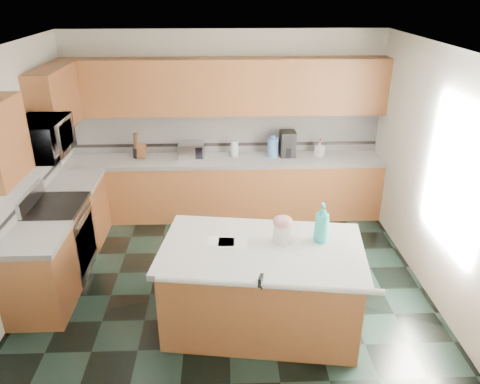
{
  "coord_description": "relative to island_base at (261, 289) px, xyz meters",
  "views": [
    {
      "loc": [
        -0.03,
        -4.45,
        3.3
      ],
      "look_at": [
        0.15,
        0.35,
        1.12
      ],
      "focal_mm": 35.0,
      "sensor_mm": 36.0,
      "label": 1
    }
  ],
  "objects": [
    {
      "name": "floor",
      "position": [
        -0.33,
        0.53,
        -0.43
      ],
      "size": [
        4.6,
        4.6,
        0.0
      ],
      "primitive_type": "plane",
      "color": "black",
      "rests_on": "ground"
    },
    {
      "name": "ceiling",
      "position": [
        -0.33,
        0.53,
        2.27
      ],
      "size": [
        4.6,
        4.6,
        0.0
      ],
      "primitive_type": "plane",
      "color": "white",
      "rests_on": "ground"
    },
    {
      "name": "wall_back",
      "position": [
        -0.33,
        2.85,
        0.92
      ],
      "size": [
        4.6,
        0.04,
        2.7
      ],
      "primitive_type": "cube",
      "color": "silver",
      "rests_on": "ground"
    },
    {
      "name": "wall_front",
      "position": [
        -0.33,
        -1.79,
        0.92
      ],
      "size": [
        4.6,
        0.04,
        2.7
      ],
      "primitive_type": "cube",
      "color": "silver",
      "rests_on": "ground"
    },
    {
      "name": "wall_left",
      "position": [
        -2.65,
        0.53,
        0.92
      ],
      "size": [
        0.04,
        4.6,
        2.7
      ],
      "primitive_type": "cube",
      "color": "silver",
      "rests_on": "ground"
    },
    {
      "name": "wall_right",
      "position": [
        1.99,
        0.53,
        0.92
      ],
      "size": [
        0.04,
        4.6,
        2.7
      ],
      "primitive_type": "cube",
      "color": "silver",
      "rests_on": "ground"
    },
    {
      "name": "back_base_cab",
      "position": [
        -0.33,
        2.53,
        0.0
      ],
      "size": [
        4.6,
        0.6,
        0.86
      ],
      "primitive_type": "cube",
      "color": "#593019",
      "rests_on": "ground"
    },
    {
      "name": "back_countertop",
      "position": [
        -0.33,
        2.53,
        0.46
      ],
      "size": [
        4.6,
        0.64,
        0.06
      ],
      "primitive_type": "cube",
      "color": "white",
      "rests_on": "back_base_cab"
    },
    {
      "name": "back_upper_cab",
      "position": [
        -0.33,
        2.66,
        1.51
      ],
      "size": [
        4.6,
        0.33,
        0.78
      ],
      "primitive_type": "cube",
      "color": "#593019",
      "rests_on": "wall_back"
    },
    {
      "name": "back_backsplash",
      "position": [
        -0.33,
        2.81,
        0.81
      ],
      "size": [
        4.6,
        0.02,
        0.63
      ],
      "primitive_type": "cube",
      "color": "silver",
      "rests_on": "back_countertop"
    },
    {
      "name": "back_accent_band",
      "position": [
        -0.33,
        2.81,
        0.61
      ],
      "size": [
        4.6,
        0.01,
        0.05
      ],
      "primitive_type": "cube",
      "color": "black",
      "rests_on": "back_countertop"
    },
    {
      "name": "left_base_cab_rear",
      "position": [
        -2.33,
        1.82,
        0.0
      ],
      "size": [
        0.6,
        0.82,
        0.86
      ],
      "primitive_type": "cube",
      "color": "#593019",
      "rests_on": "ground"
    },
    {
      "name": "left_counter_rear",
      "position": [
        -2.33,
        1.82,
        0.46
      ],
      "size": [
        0.64,
        0.82,
        0.06
      ],
      "primitive_type": "cube",
      "color": "white",
      "rests_on": "left_base_cab_rear"
    },
    {
      "name": "left_base_cab_front",
      "position": [
        -2.33,
        0.29,
        0.0
      ],
      "size": [
        0.6,
        0.72,
        0.86
      ],
      "primitive_type": "cube",
      "color": "#593019",
      "rests_on": "ground"
    },
    {
      "name": "left_counter_front",
      "position": [
        -2.33,
        0.29,
        0.46
      ],
      "size": [
        0.64,
        0.72,
        0.06
      ],
      "primitive_type": "cube",
      "color": "white",
      "rests_on": "left_base_cab_front"
    },
    {
      "name": "left_backsplash",
      "position": [
        -2.62,
        1.08,
        0.81
      ],
      "size": [
        0.02,
        2.3,
        0.63
      ],
      "primitive_type": "cube",
      "color": "silver",
      "rests_on": "wall_left"
    },
    {
      "name": "left_accent_band",
      "position": [
        -2.61,
        1.08,
        0.61
      ],
      "size": [
        0.01,
        2.3,
        0.05
      ],
      "primitive_type": "cube",
      "color": "black",
      "rests_on": "wall_left"
    },
    {
      "name": "left_upper_cab_rear",
      "position": [
        -2.47,
        1.95,
        1.51
      ],
      "size": [
        0.33,
        1.09,
        0.78
      ],
      "primitive_type": "cube",
      "color": "#593019",
      "rests_on": "wall_left"
    },
    {
      "name": "range_body",
      "position": [
        -2.33,
        1.03,
        0.01
      ],
      "size": [
        0.6,
        0.76,
        0.88
      ],
      "primitive_type": "cube",
      "color": "#B7B7BC",
      "rests_on": "ground"
    },
    {
      "name": "range_oven_door",
      "position": [
        -2.04,
        1.03,
        -0.03
      ],
      "size": [
        0.02,
        0.68,
        0.55
      ],
      "primitive_type": "cube",
      "color": "black",
      "rests_on": "range_body"
    },
    {
      "name": "range_cooktop",
      "position": [
        -2.33,
        1.03,
        0.47
      ],
      "size": [
        0.62,
        0.78,
        0.04
      ],
      "primitive_type": "cube",
      "color": "black",
      "rests_on": "range_body"
    },
    {
      "name": "range_handle",
      "position": [
        -2.01,
        1.03,
        0.35
      ],
      "size": [
        0.02,
        0.66,
        0.02
      ],
      "primitive_type": "cylinder",
      "rotation": [
        1.57,
        0.0,
        0.0
      ],
      "color": "#B7B7BC",
      "rests_on": "range_body"
    },
    {
      "name": "range_backguard",
      "position": [
        -2.59,
        1.03,
        0.59
      ],
      "size": [
        0.06,
        0.76,
        0.18
      ],
      "primitive_type": "cube",
      "color": "#B7B7BC",
      "rests_on": "range_body"
    },
    {
      "name": "microwave",
      "position": [
        -2.33,
        1.03,
        1.3
      ],
      "size": [
        0.5,
        0.73,
        0.41
      ],
      "primitive_type": "imported",
      "rotation": [
        0.0,
        0.0,
        1.57
      ],
      "color": "#B7B7BC",
      "rests_on": "wall_left"
    },
    {
      "name": "island_base",
      "position": [
        0.0,
        0.0,
        0.0
      ],
      "size": [
        2.02,
        1.33,
        0.86
      ],
      "primitive_type": "cube",
      "rotation": [
        0.0,
        0.0,
        -0.14
      ],
      "color": "#593019",
      "rests_on": "ground"
    },
    {
      "name": "island_top",
      "position": [
        0.0,
        0.0,
        0.46
      ],
      "size": [
        2.13,
        1.44,
        0.06
      ],
      "primitive_type": "cube",
      "rotation": [
        0.0,
        0.0,
        -0.14
      ],
      "color": "white",
      "rests_on": "island_base"
    },
    {
      "name": "island_bullnose",
      "position": [
        0.0,
        -0.59,
        0.46
      ],
      "size": [
        1.97,
        0.34,
        0.06
      ],
      "primitive_type": "cylinder",
      "rotation": [
        0.0,
        1.57,
        -0.14
      ],
      "color": "white",
      "rests_on": "island_base"
    },
    {
      "name": "treat_jar",
      "position": [
        0.21,
        0.1,
        0.59
      ],
      "size": [
        0.2,
        0.2,
        0.19
      ],
      "primitive_type": "cylinder",
      "rotation": [
        0.0,
        0.0,
        -0.13
      ],
      "color": "white",
      "rests_on": "island_top"
    },
    {
      "name": "treat_jar_lid",
      "position": [
        0.21,
        0.1,
        0.71
      ],
      "size": [
        0.2,
        0.2,
        0.13
      ],
      "primitive_type": "ellipsoid",
      "color": "#CF8686",
      "rests_on": "treat_jar"
    },
    {
      "name": "treat_jar_knob",
      "position": [
        0.21,
        0.1,
        0.76
      ],
      "size": [
        0.07,
        0.02,
        0.02
      ],
      "primitive_type": "cylinder",
      "rotation": [
        0.0,
        1.57,
        0.0
      ],
      "color": "tan",
      "rests_on": "treat_jar_lid"
    },
    {
      "name": "treat_jar_knob_end_l",
      "position": [
        0.18,
        0.1,
        0.76
      ],
      "size": [
        0.03,
        0.03,
        0.03
      ],
      "primitive_type": "sphere",
      "color": "tan",
      "rests_on": "treat_jar_lid"
    },
    {
      "name": "treat_jar_knob_end_r",
      "position": [
        0.24,
        0.1,
        0.76
      ],
      "size": [
        0.03,
        0.03,
        0.03
      ],
      "primitive_type": "sphere",
      "color": "tan",
      "rests_on": "treat_jar_lid"
    },
    {
      "name": "soap_bottle_island",
      "position": [
        0.6,
        0.1,
        0.7
      ],
      "size": [
        0.17,
        0.17,
        0.41
      ],
      "primitive_type": "imported",
      "rotation": [
        0.0,
        0.0,
        -0.06
      ],
      "color": "teal",
      "rests_on": "island_top"
    },
    {
      "name": "paper_sheet_a",
      "position": [
        -0.28,
        0.09,
        0.49
      ],
      "size": [
        0.31,
        0.24,
        0.0
      ],
      "primitive_type": "cube",
      "rotation": [
        0.0,
        0.0,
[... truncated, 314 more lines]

